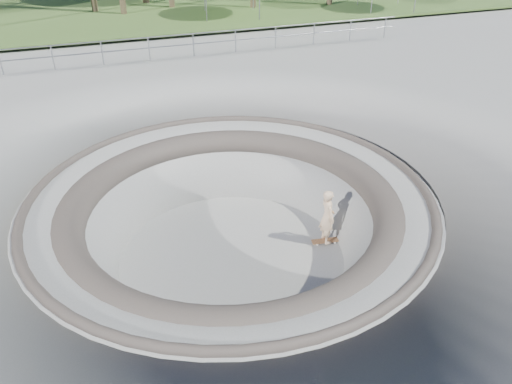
# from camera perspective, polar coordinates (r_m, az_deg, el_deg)

# --- Properties ---
(ground) EXTENTS (180.00, 180.00, 0.00)m
(ground) POSITION_cam_1_polar(r_m,az_deg,el_deg) (12.60, -2.95, -0.41)
(ground) COLOR #9A9995
(ground) RESTS_ON ground
(skate_bowl) EXTENTS (14.00, 14.00, 4.10)m
(skate_bowl) POSITION_cam_1_polar(r_m,az_deg,el_deg) (13.64, -2.75, -6.98)
(skate_bowl) COLOR #9A9995
(skate_bowl) RESTS_ON ground
(distant_hills) EXTENTS (103.20, 45.00, 28.60)m
(distant_hills) POSITION_cam_1_polar(r_m,az_deg,el_deg) (69.19, -14.54, 18.75)
(distant_hills) COLOR brown
(distant_hills) RESTS_ON ground
(safety_railing) EXTENTS (25.00, 0.06, 1.03)m
(safety_railing) POSITION_cam_1_polar(r_m,az_deg,el_deg) (23.29, -12.14, 15.73)
(safety_railing) COLOR gray
(safety_railing) RESTS_ON ground
(skateboard) EXTENTS (0.80, 0.33, 0.08)m
(skateboard) POSITION_cam_1_polar(r_m,az_deg,el_deg) (14.22, 7.92, -5.55)
(skateboard) COLOR #97663C
(skateboard) RESTS_ON ground
(skater) EXTENTS (0.41, 0.61, 1.61)m
(skater) POSITION_cam_1_polar(r_m,az_deg,el_deg) (13.75, 8.16, -2.78)
(skater) COLOR beige
(skater) RESTS_ON skateboard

